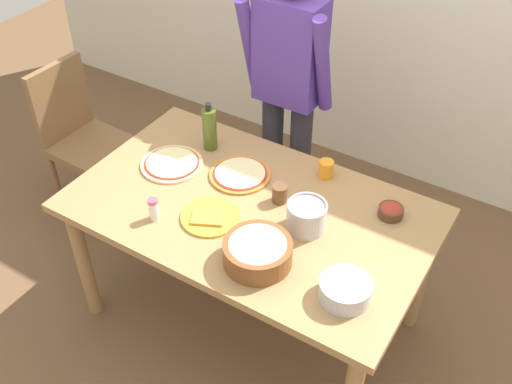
# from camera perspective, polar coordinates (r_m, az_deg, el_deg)

# --- Properties ---
(ground) EXTENTS (8.00, 8.00, 0.00)m
(ground) POSITION_cam_1_polar(r_m,az_deg,el_deg) (3.22, -0.48, -11.59)
(ground) COLOR brown
(dining_table) EXTENTS (1.60, 0.96, 0.76)m
(dining_table) POSITION_cam_1_polar(r_m,az_deg,el_deg) (2.72, -0.56, -2.84)
(dining_table) COLOR #A37A4C
(dining_table) RESTS_ON ground
(person_cook) EXTENTS (0.49, 0.25, 1.62)m
(person_cook) POSITION_cam_1_polar(r_m,az_deg,el_deg) (3.19, 3.09, 10.25)
(person_cook) COLOR #2D2D38
(person_cook) RESTS_ON ground
(chair_wooden_left) EXTENTS (0.41, 0.41, 0.95)m
(chair_wooden_left) POSITION_cam_1_polar(r_m,az_deg,el_deg) (3.65, -16.43, 5.38)
(chair_wooden_left) COLOR brown
(chair_wooden_left) RESTS_ON ground
(pizza_raw_on_board) EXTENTS (0.30, 0.30, 0.02)m
(pizza_raw_on_board) POSITION_cam_1_polar(r_m,az_deg,el_deg) (2.92, -8.00, 2.69)
(pizza_raw_on_board) COLOR beige
(pizza_raw_on_board) RESTS_ON dining_table
(pizza_cooked_on_tray) EXTENTS (0.29, 0.29, 0.02)m
(pizza_cooked_on_tray) POSITION_cam_1_polar(r_m,az_deg,el_deg) (2.83, -1.53, 1.70)
(pizza_cooked_on_tray) COLOR #C67A33
(pizza_cooked_on_tray) RESTS_ON dining_table
(plate_with_slice) EXTENTS (0.26, 0.26, 0.02)m
(plate_with_slice) POSITION_cam_1_polar(r_m,az_deg,el_deg) (2.61, -4.40, -2.36)
(plate_with_slice) COLOR gold
(plate_with_slice) RESTS_ON dining_table
(popcorn_bowl) EXTENTS (0.28, 0.28, 0.11)m
(popcorn_bowl) POSITION_cam_1_polar(r_m,az_deg,el_deg) (2.38, 0.15, -5.59)
(popcorn_bowl) COLOR brown
(popcorn_bowl) RESTS_ON dining_table
(mixing_bowl_steel) EXTENTS (0.20, 0.20, 0.08)m
(mixing_bowl_steel) POSITION_cam_1_polar(r_m,az_deg,el_deg) (2.30, 8.47, -9.20)
(mixing_bowl_steel) COLOR #B7B7BC
(mixing_bowl_steel) RESTS_ON dining_table
(small_sauce_bowl) EXTENTS (0.11, 0.11, 0.06)m
(small_sauce_bowl) POSITION_cam_1_polar(r_m,az_deg,el_deg) (2.67, 12.70, -1.74)
(small_sauce_bowl) COLOR #4C2D1E
(small_sauce_bowl) RESTS_ON dining_table
(olive_oil_bottle) EXTENTS (0.07, 0.07, 0.26)m
(olive_oil_bottle) POSITION_cam_1_polar(r_m,az_deg,el_deg) (2.96, -4.43, 6.01)
(olive_oil_bottle) COLOR #47561E
(olive_oil_bottle) RESTS_ON dining_table
(steel_pot) EXTENTS (0.17, 0.17, 0.13)m
(steel_pot) POSITION_cam_1_polar(r_m,az_deg,el_deg) (2.53, 4.81, -2.28)
(steel_pot) COLOR #B7B7BC
(steel_pot) RESTS_ON dining_table
(cup_orange) EXTENTS (0.07, 0.07, 0.08)m
(cup_orange) POSITION_cam_1_polar(r_m,az_deg,el_deg) (2.82, 6.67, 2.20)
(cup_orange) COLOR orange
(cup_orange) RESTS_ON dining_table
(cup_small_brown) EXTENTS (0.07, 0.07, 0.08)m
(cup_small_brown) POSITION_cam_1_polar(r_m,az_deg,el_deg) (2.67, 2.27, -0.15)
(cup_small_brown) COLOR brown
(cup_small_brown) RESTS_ON dining_table
(salt_shaker) EXTENTS (0.04, 0.04, 0.11)m
(salt_shaker) POSITION_cam_1_polar(r_m,az_deg,el_deg) (2.61, -9.70, -1.62)
(salt_shaker) COLOR white
(salt_shaker) RESTS_ON dining_table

